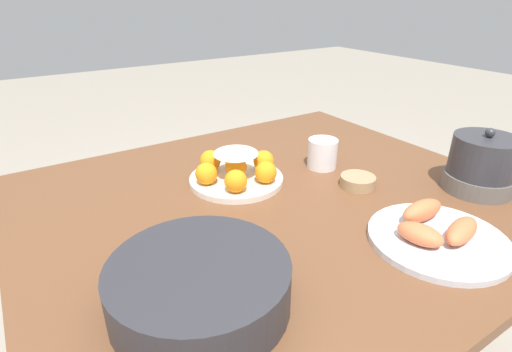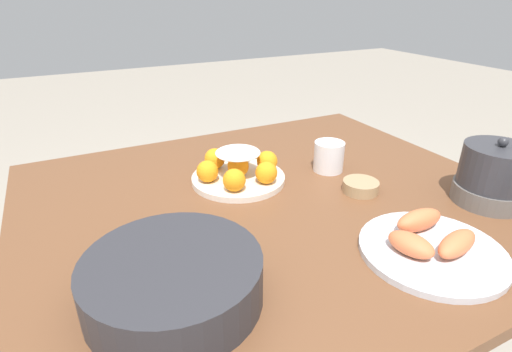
{
  "view_description": "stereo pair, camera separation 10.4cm",
  "coord_description": "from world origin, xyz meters",
  "px_view_note": "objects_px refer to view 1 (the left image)",
  "views": [
    {
      "loc": [
        0.53,
        0.72,
        1.19
      ],
      "look_at": [
        0.02,
        -0.07,
        0.75
      ],
      "focal_mm": 28.0,
      "sensor_mm": 36.0,
      "label": 1
    },
    {
      "loc": [
        0.44,
        0.77,
        1.19
      ],
      "look_at": [
        0.02,
        -0.07,
        0.75
      ],
      "focal_mm": 28.0,
      "sensor_mm": 36.0,
      "label": 2
    }
  ],
  "objects_px": {
    "seafood_platter": "(437,234)",
    "warming_pot": "(482,165)",
    "sauce_bowl": "(358,181)",
    "serving_bowl": "(199,283)",
    "cup_near": "(322,153)",
    "dining_table": "(276,226)",
    "cake_plate": "(236,170)"
  },
  "relations": [
    {
      "from": "seafood_platter",
      "to": "warming_pot",
      "type": "height_order",
      "value": "warming_pot"
    },
    {
      "from": "warming_pot",
      "to": "sauce_bowl",
      "type": "bearing_deg",
      "value": -36.59
    },
    {
      "from": "serving_bowl",
      "to": "warming_pot",
      "type": "bearing_deg",
      "value": 179.0
    },
    {
      "from": "cup_near",
      "to": "warming_pot",
      "type": "xyz_separation_m",
      "value": [
        -0.24,
        0.33,
        0.03
      ]
    },
    {
      "from": "seafood_platter",
      "to": "warming_pot",
      "type": "xyz_separation_m",
      "value": [
        -0.3,
        -0.09,
        0.05
      ]
    },
    {
      "from": "dining_table",
      "to": "cake_plate",
      "type": "distance_m",
      "value": 0.19
    },
    {
      "from": "warming_pot",
      "to": "cake_plate",
      "type": "bearing_deg",
      "value": -37.17
    },
    {
      "from": "dining_table",
      "to": "seafood_platter",
      "type": "height_order",
      "value": "seafood_platter"
    },
    {
      "from": "dining_table",
      "to": "seafood_platter",
      "type": "relative_size",
      "value": 4.27
    },
    {
      "from": "serving_bowl",
      "to": "sauce_bowl",
      "type": "distance_m",
      "value": 0.57
    },
    {
      "from": "dining_table",
      "to": "cup_near",
      "type": "bearing_deg",
      "value": -159.14
    },
    {
      "from": "serving_bowl",
      "to": "cup_near",
      "type": "height_order",
      "value": "cup_near"
    },
    {
      "from": "cake_plate",
      "to": "cup_near",
      "type": "bearing_deg",
      "value": 169.05
    },
    {
      "from": "cup_near",
      "to": "sauce_bowl",
      "type": "bearing_deg",
      "value": 88.2
    },
    {
      "from": "dining_table",
      "to": "cake_plate",
      "type": "bearing_deg",
      "value": -73.57
    },
    {
      "from": "cake_plate",
      "to": "seafood_platter",
      "type": "distance_m",
      "value": 0.52
    },
    {
      "from": "seafood_platter",
      "to": "cake_plate",
      "type": "bearing_deg",
      "value": -66.06
    },
    {
      "from": "sauce_bowl",
      "to": "seafood_platter",
      "type": "relative_size",
      "value": 0.32
    },
    {
      "from": "cake_plate",
      "to": "warming_pot",
      "type": "relative_size",
      "value": 1.49
    },
    {
      "from": "seafood_platter",
      "to": "dining_table",
      "type": "bearing_deg",
      "value": -63.23
    },
    {
      "from": "dining_table",
      "to": "serving_bowl",
      "type": "relative_size",
      "value": 4.04
    },
    {
      "from": "cake_plate",
      "to": "serving_bowl",
      "type": "height_order",
      "value": "cake_plate"
    },
    {
      "from": "seafood_platter",
      "to": "cup_near",
      "type": "height_order",
      "value": "cup_near"
    },
    {
      "from": "serving_bowl",
      "to": "warming_pot",
      "type": "relative_size",
      "value": 1.76
    },
    {
      "from": "cake_plate",
      "to": "warming_pot",
      "type": "height_order",
      "value": "warming_pot"
    },
    {
      "from": "dining_table",
      "to": "warming_pot",
      "type": "height_order",
      "value": "warming_pot"
    },
    {
      "from": "sauce_bowl",
      "to": "cake_plate",
      "type": "bearing_deg",
      "value": -37.72
    },
    {
      "from": "sauce_bowl",
      "to": "seafood_platter",
      "type": "height_order",
      "value": "seafood_platter"
    },
    {
      "from": "dining_table",
      "to": "warming_pot",
      "type": "relative_size",
      "value": 7.12
    },
    {
      "from": "sauce_bowl",
      "to": "seafood_platter",
      "type": "bearing_deg",
      "value": 79.64
    },
    {
      "from": "dining_table",
      "to": "cup_near",
      "type": "distance_m",
      "value": 0.27
    },
    {
      "from": "warming_pot",
      "to": "seafood_platter",
      "type": "bearing_deg",
      "value": 16.34
    }
  ]
}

